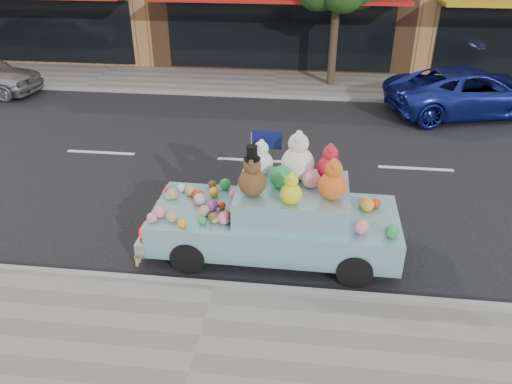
# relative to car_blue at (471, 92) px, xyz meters

# --- Properties ---
(ground) EXTENTS (120.00, 120.00, 0.00)m
(ground) POSITION_rel_car_blue_xyz_m (-6.20, -4.18, -0.71)
(ground) COLOR black
(ground) RESTS_ON ground
(near_sidewalk) EXTENTS (60.00, 3.00, 0.12)m
(near_sidewalk) POSITION_rel_car_blue_xyz_m (-6.20, -10.68, -0.65)
(near_sidewalk) COLOR gray
(near_sidewalk) RESTS_ON ground
(far_sidewalk) EXTENTS (60.00, 3.00, 0.12)m
(far_sidewalk) POSITION_rel_car_blue_xyz_m (-6.20, 2.32, -0.65)
(far_sidewalk) COLOR gray
(far_sidewalk) RESTS_ON ground
(near_kerb) EXTENTS (60.00, 0.12, 0.13)m
(near_kerb) POSITION_rel_car_blue_xyz_m (-6.20, -9.18, -0.64)
(near_kerb) COLOR gray
(near_kerb) RESTS_ON ground
(far_kerb) EXTENTS (60.00, 0.12, 0.13)m
(far_kerb) POSITION_rel_car_blue_xyz_m (-6.20, 0.82, -0.64)
(far_kerb) COLOR gray
(far_kerb) RESTS_ON ground
(car_blue) EXTENTS (5.52, 3.61, 1.41)m
(car_blue) POSITION_rel_car_blue_xyz_m (0.00, 0.00, 0.00)
(car_blue) COLOR navy
(car_blue) RESTS_ON ground
(art_car) EXTENTS (4.50, 1.81, 2.23)m
(art_car) POSITION_rel_car_blue_xyz_m (-5.30, -7.99, 0.08)
(art_car) COLOR black
(art_car) RESTS_ON ground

